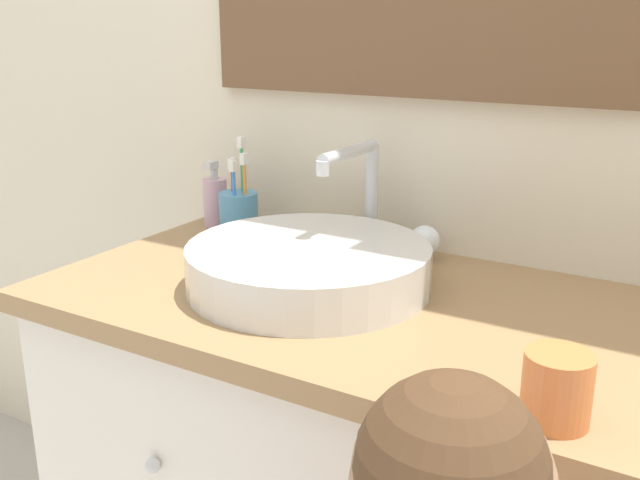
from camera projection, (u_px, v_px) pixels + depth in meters
name	position (u px, v px, depth m)	size (l,w,h in m)	color
sink_basin	(311.00, 263.00, 1.15)	(0.39, 0.45, 0.21)	silver
toothbrush_holder	(239.00, 212.00, 1.42)	(0.08, 0.08, 0.20)	#4C93C6
soap_dispenser	(215.00, 201.00, 1.49)	(0.05, 0.05, 0.14)	#CCA3BC
drinking_cup	(557.00, 388.00, 0.76)	(0.07, 0.07, 0.08)	orange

